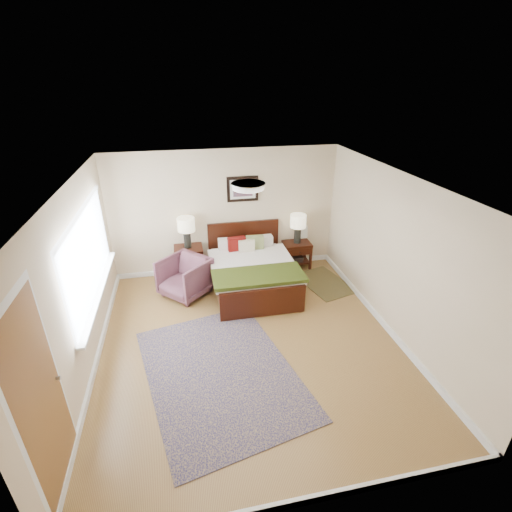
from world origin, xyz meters
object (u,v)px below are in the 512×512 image
(nightstand_left, at_px, (189,254))
(rug_persian, at_px, (220,372))
(bed, at_px, (252,267))
(lamp_left, at_px, (186,227))
(armchair, at_px, (185,277))
(lamp_right, at_px, (298,224))
(nightstand_right, at_px, (297,252))

(nightstand_left, xyz_separation_m, rug_persian, (0.27, -2.81, -0.53))
(bed, relative_size, lamp_left, 3.12)
(nightstand_left, height_order, armchair, armchair)
(nightstand_left, relative_size, lamp_right, 1.09)
(lamp_left, bearing_deg, nightstand_right, -0.36)
(bed, relative_size, nightstand_left, 2.87)
(bed, distance_m, nightstand_right, 1.31)
(nightstand_left, xyz_separation_m, lamp_right, (2.25, 0.02, 0.45))
(bed, bearing_deg, nightstand_left, 149.09)
(bed, distance_m, armchair, 1.26)
(nightstand_right, xyz_separation_m, rug_persian, (-1.98, -2.82, -0.35))
(bed, bearing_deg, nightstand_right, 32.12)
(lamp_left, xyz_separation_m, lamp_right, (2.25, 0.00, -0.10))
(lamp_right, bearing_deg, nightstand_left, -179.44)
(bed, xyz_separation_m, armchair, (-1.25, 0.05, -0.11))
(rug_persian, bearing_deg, armchair, 87.54)
(lamp_right, distance_m, rug_persian, 3.59)
(lamp_left, distance_m, rug_persian, 3.04)
(lamp_left, relative_size, lamp_right, 1.00)
(lamp_right, xyz_separation_m, rug_persian, (-1.98, -2.83, -0.98))
(bed, relative_size, rug_persian, 0.71)
(armchair, bearing_deg, lamp_left, 126.53)
(lamp_left, height_order, lamp_right, lamp_left)
(lamp_right, xyz_separation_m, armchair, (-2.36, -0.66, -0.62))
(bed, xyz_separation_m, lamp_right, (1.10, 0.71, 0.51))
(bed, relative_size, nightstand_right, 3.37)
(lamp_left, distance_m, armchair, 0.98)
(lamp_left, bearing_deg, rug_persian, -84.57)
(lamp_right, relative_size, armchair, 0.76)
(bed, bearing_deg, lamp_left, 148.28)
(bed, height_order, nightstand_left, bed)
(nightstand_right, xyz_separation_m, lamp_left, (-2.25, 0.01, 0.74))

